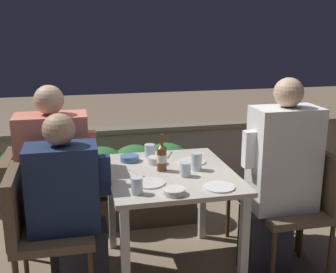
# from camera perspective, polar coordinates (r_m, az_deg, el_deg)

# --- Properties ---
(ground_plane) EXTENTS (16.00, 16.00, 0.00)m
(ground_plane) POSITION_cam_1_polar(r_m,az_deg,el_deg) (3.11, 0.30, -17.73)
(ground_plane) COLOR #847056
(parapet_wall) EXTENTS (9.00, 0.18, 0.70)m
(parapet_wall) POSITION_cam_1_polar(r_m,az_deg,el_deg) (4.26, -4.09, -3.22)
(parapet_wall) COLOR gray
(parapet_wall) RESTS_ON ground_plane
(dining_table) EXTENTS (0.82, 0.94, 0.74)m
(dining_table) POSITION_cam_1_polar(r_m,az_deg,el_deg) (2.82, 0.32, -6.70)
(dining_table) COLOR #BCB2A3
(dining_table) RESTS_ON ground_plane
(planter_hedge) EXTENTS (1.01, 0.47, 0.69)m
(planter_hedge) POSITION_cam_1_polar(r_m,az_deg,el_deg) (3.66, -4.46, -5.85)
(planter_hedge) COLOR brown
(planter_hedge) RESTS_ON ground_plane
(chair_left_near) EXTENTS (0.48, 0.47, 0.86)m
(chair_left_near) POSITION_cam_1_polar(r_m,az_deg,el_deg) (2.69, -17.40, -11.04)
(chair_left_near) COLOR brown
(chair_left_near) RESTS_ON ground_plane
(person_navy_jumper) EXTENTS (0.49, 0.26, 1.19)m
(person_navy_jumper) POSITION_cam_1_polar(r_m,az_deg,el_deg) (2.65, -13.07, -9.59)
(person_navy_jumper) COLOR #282833
(person_navy_jumper) RESTS_ON ground_plane
(chair_left_far) EXTENTS (0.48, 0.47, 0.86)m
(chair_left_far) POSITION_cam_1_polar(r_m,az_deg,el_deg) (2.99, -18.12, -8.37)
(chair_left_far) COLOR brown
(chair_left_far) RESTS_ON ground_plane
(person_coral_top) EXTENTS (0.52, 0.26, 1.31)m
(person_coral_top) POSITION_cam_1_polar(r_m,az_deg,el_deg) (2.93, -14.43, -5.98)
(person_coral_top) COLOR #282833
(person_coral_top) RESTS_ON ground_plane
(chair_right_near) EXTENTS (0.48, 0.47, 0.86)m
(chair_right_near) POSITION_cam_1_polar(r_m,az_deg,el_deg) (3.05, 17.83, -7.90)
(chair_right_near) COLOR brown
(chair_right_near) RESTS_ON ground_plane
(person_white_polo) EXTENTS (0.50, 0.26, 1.36)m
(person_white_polo) POSITION_cam_1_polar(r_m,az_deg,el_deg) (2.90, 14.68, -5.63)
(person_white_polo) COLOR #282833
(person_white_polo) RESTS_ON ground_plane
(chair_right_far) EXTENTS (0.48, 0.47, 0.86)m
(chair_right_far) POSITION_cam_1_polar(r_m,az_deg,el_deg) (3.30, 14.57, -5.88)
(chair_right_far) COLOR brown
(chair_right_far) RESTS_ON ground_plane
(beer_bottle) EXTENTS (0.07, 0.07, 0.25)m
(beer_bottle) POSITION_cam_1_polar(r_m,az_deg,el_deg) (2.77, -0.85, -2.78)
(beer_bottle) COLOR brown
(beer_bottle) RESTS_ON dining_table
(plate_0) EXTENTS (0.19, 0.19, 0.01)m
(plate_0) POSITION_cam_1_polar(r_m,az_deg,el_deg) (2.53, 6.93, -6.80)
(plate_0) COLOR white
(plate_0) RESTS_ON dining_table
(plate_1) EXTENTS (0.20, 0.20, 0.01)m
(plate_1) POSITION_cam_1_polar(r_m,az_deg,el_deg) (2.97, 3.17, -3.41)
(plate_1) COLOR silver
(plate_1) RESTS_ON dining_table
(plate_2) EXTENTS (0.19, 0.19, 0.01)m
(plate_2) POSITION_cam_1_polar(r_m,az_deg,el_deg) (2.57, -2.54, -6.31)
(plate_2) COLOR silver
(plate_2) RESTS_ON dining_table
(bowl_0) EXTENTS (0.11, 0.11, 0.05)m
(bowl_0) POSITION_cam_1_polar(r_m,az_deg,el_deg) (2.93, -1.64, -3.18)
(bowl_0) COLOR beige
(bowl_0) RESTS_ON dining_table
(bowl_1) EXTENTS (0.13, 0.13, 0.04)m
(bowl_1) POSITION_cam_1_polar(r_m,az_deg,el_deg) (2.99, -5.22, -2.90)
(bowl_1) COLOR #4C709E
(bowl_1) RESTS_ON dining_table
(bowl_2) EXTENTS (0.13, 0.13, 0.04)m
(bowl_2) POSITION_cam_1_polar(r_m,az_deg,el_deg) (2.41, 0.83, -7.39)
(bowl_2) COLOR silver
(bowl_2) RESTS_ON dining_table
(glass_cup_0) EXTENTS (0.08, 0.08, 0.10)m
(glass_cup_0) POSITION_cam_1_polar(r_m,az_deg,el_deg) (3.06, -2.49, -1.97)
(glass_cup_0) COLOR silver
(glass_cup_0) RESTS_ON dining_table
(glass_cup_1) EXTENTS (0.07, 0.07, 0.10)m
(glass_cup_1) POSITION_cam_1_polar(r_m,az_deg,el_deg) (2.42, -4.23, -6.67)
(glass_cup_1) COLOR silver
(glass_cup_1) RESTS_ON dining_table
(glass_cup_2) EXTENTS (0.07, 0.07, 0.09)m
(glass_cup_2) POSITION_cam_1_polar(r_m,az_deg,el_deg) (2.69, 2.33, -4.47)
(glass_cup_2) COLOR silver
(glass_cup_2) RESTS_ON dining_table
(glass_cup_3) EXTENTS (0.07, 0.07, 0.12)m
(glass_cup_3) POSITION_cam_1_polar(r_m,az_deg,el_deg) (2.80, 3.86, -3.39)
(glass_cup_3) COLOR silver
(glass_cup_3) RESTS_ON dining_table
(fork_0) EXTENTS (0.09, 0.16, 0.01)m
(fork_0) POSITION_cam_1_polar(r_m,az_deg,el_deg) (3.13, 0.07, -2.44)
(fork_0) COLOR silver
(fork_0) RESTS_ON dining_table
(fork_1) EXTENTS (0.09, 0.16, 0.01)m
(fork_1) POSITION_cam_1_polar(r_m,az_deg,el_deg) (2.75, -4.31, -4.96)
(fork_1) COLOR silver
(fork_1) RESTS_ON dining_table
(potted_plant) EXTENTS (0.38, 0.38, 0.77)m
(potted_plant) POSITION_cam_1_polar(r_m,az_deg,el_deg) (3.49, -19.01, -6.15)
(potted_plant) COLOR #9E5638
(potted_plant) RESTS_ON ground_plane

